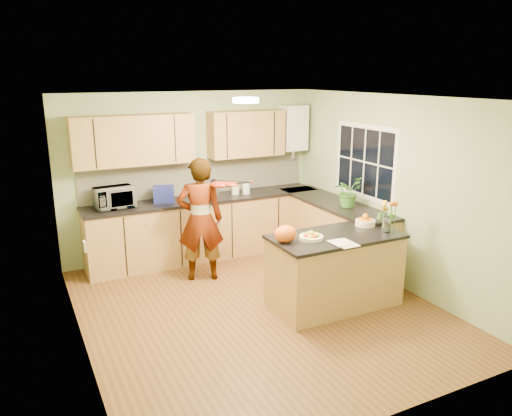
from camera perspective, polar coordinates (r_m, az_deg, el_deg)
name	(u,v)px	position (r m, az deg, el deg)	size (l,w,h in m)	color
floor	(257,308)	(6.17, 0.16, -11.38)	(4.50, 4.50, 0.00)	brown
ceiling	(258,98)	(5.53, 0.18, 12.49)	(4.00, 4.50, 0.02)	white
wall_back	(192,175)	(7.75, -7.34, 3.82)	(4.00, 0.02, 2.50)	#8CA576
wall_front	(391,279)	(3.95, 15.12, -7.82)	(4.00, 0.02, 2.50)	#8CA576
wall_left	(74,233)	(5.18, -20.04, -2.71)	(0.02, 4.50, 2.50)	#8CA576
wall_right	(393,191)	(6.83, 15.34, 1.87)	(0.02, 4.50, 2.50)	#8CA576
back_counter	(206,227)	(7.70, -5.70, -2.20)	(3.64, 0.62, 0.94)	#A57D42
right_counter	(334,233)	(7.49, 8.90, -2.80)	(0.62, 2.24, 0.94)	#A57D42
splashback	(198,177)	(7.78, -6.60, 3.51)	(3.60, 0.02, 0.52)	beige
upper_cabinets	(183,137)	(7.44, -8.35, 8.00)	(3.20, 0.34, 0.70)	#A57D42
boiler	(293,128)	(8.22, 4.28, 9.11)	(0.40, 0.30, 0.86)	white
window_right	(365,162)	(7.22, 12.31, 5.18)	(0.01, 1.30, 1.05)	white
light_switch	(85,246)	(4.60, -18.98, -4.18)	(0.02, 0.09, 0.09)	white
ceiling_lamp	(246,100)	(5.80, -1.18, 12.23)	(0.30, 0.30, 0.07)	#FFEABF
peninsula_island	(335,270)	(6.16, 8.97, -7.03)	(1.57, 0.80, 0.90)	#A57D42
fruit_dish	(311,236)	(5.80, 6.34, -3.19)	(0.28, 0.28, 0.10)	#F9EFC7
orange_bowl	(365,221)	(6.42, 12.40, -1.44)	(0.25, 0.25, 0.14)	#F9EFC7
flower_vase	(387,209)	(6.15, 14.79, -0.16)	(0.23, 0.23, 0.43)	silver
orange_bag	(286,234)	(5.67, 3.39, -2.96)	(0.26, 0.22, 0.19)	#EA5A13
papers	(344,243)	(5.72, 10.07, -3.98)	(0.23, 0.31, 0.01)	white
violinist	(200,220)	(6.76, -6.38, -1.33)	(0.62, 0.41, 1.70)	#E8AB8E
violin	(220,185)	(6.50, -4.19, 2.70)	(0.58, 0.23, 0.12)	#4A0F04
microwave	(115,198)	(7.21, -15.87, 1.16)	(0.53, 0.36, 0.29)	white
blue_box	(164,194)	(7.37, -10.50, 1.56)	(0.29, 0.21, 0.23)	#202A96
kettle	(214,188)	(7.63, -4.83, 2.30)	(0.16, 0.16, 0.31)	#AFAEB3
jar_cream	(235,188)	(7.74, -2.38, 2.26)	(0.12, 0.12, 0.18)	#F9EFC7
jar_white	(246,188)	(7.76, -1.14, 2.29)	(0.11, 0.11, 0.18)	white
potted_plant	(348,192)	(7.08, 10.50, 1.86)	(0.39, 0.34, 0.44)	#3C7727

